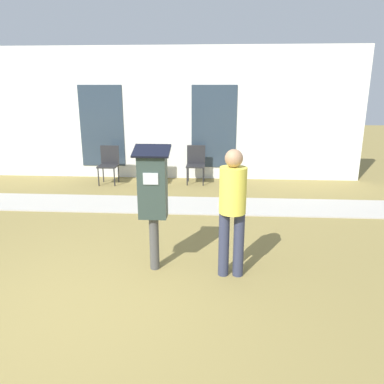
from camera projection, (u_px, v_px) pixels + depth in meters
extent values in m
plane|color=olive|center=(73.00, 310.00, 3.93)|extent=(40.00, 40.00, 0.00)
cube|color=#B7B2A8|center=(141.00, 204.00, 7.42)|extent=(12.00, 1.10, 0.02)
cube|color=white|center=(158.00, 114.00, 9.30)|extent=(10.00, 0.24, 3.20)
cube|color=#2D3D4C|center=(102.00, 126.00, 9.34)|extent=(1.10, 0.02, 2.00)
cube|color=#2D3D4C|center=(214.00, 127.00, 9.16)|extent=(1.10, 0.02, 2.00)
cylinder|color=#4C4C4C|center=(154.00, 243.00, 4.74)|extent=(0.12, 0.12, 0.70)
cube|color=#2D3D38|center=(153.00, 186.00, 4.54)|extent=(0.34, 0.22, 0.80)
cube|color=silver|center=(151.00, 179.00, 4.39)|extent=(0.18, 0.01, 0.14)
cube|color=black|center=(152.00, 151.00, 4.42)|extent=(0.44, 0.31, 0.12)
cylinder|color=#333851|center=(224.00, 244.00, 4.56)|extent=(0.13, 0.13, 0.82)
cylinder|color=#333851|center=(239.00, 245.00, 4.55)|extent=(0.13, 0.13, 0.82)
cylinder|color=#EADB4C|center=(233.00, 190.00, 4.37)|extent=(0.32, 0.32, 0.55)
sphere|color=tan|center=(234.00, 158.00, 4.27)|extent=(0.21, 0.21, 0.21)
cylinder|color=#262628|center=(98.00, 177.00, 8.77)|extent=(0.03, 0.03, 0.42)
cylinder|color=#262628|center=(114.00, 177.00, 8.75)|extent=(0.03, 0.03, 0.42)
cylinder|color=#262628|center=(103.00, 173.00, 9.14)|extent=(0.03, 0.03, 0.42)
cylinder|color=#262628|center=(119.00, 174.00, 9.11)|extent=(0.03, 0.03, 0.42)
cube|color=#262628|center=(108.00, 166.00, 8.88)|extent=(0.44, 0.44, 0.04)
cube|color=#262628|center=(110.00, 155.00, 9.01)|extent=(0.44, 0.04, 0.44)
cylinder|color=#262628|center=(142.00, 178.00, 8.68)|extent=(0.03, 0.03, 0.42)
cylinder|color=#262628|center=(158.00, 178.00, 8.66)|extent=(0.03, 0.03, 0.42)
cylinder|color=#262628|center=(145.00, 174.00, 9.04)|extent=(0.03, 0.03, 0.42)
cylinder|color=#262628|center=(161.00, 175.00, 9.02)|extent=(0.03, 0.03, 0.42)
cube|color=#262628|center=(151.00, 167.00, 8.79)|extent=(0.44, 0.44, 0.04)
cube|color=#262628|center=(152.00, 155.00, 8.92)|extent=(0.44, 0.04, 0.44)
cylinder|color=#262628|center=(187.00, 177.00, 8.81)|extent=(0.03, 0.03, 0.42)
cylinder|color=#262628|center=(203.00, 177.00, 8.79)|extent=(0.03, 0.03, 0.42)
cylinder|color=#262628|center=(188.00, 173.00, 9.18)|extent=(0.03, 0.03, 0.42)
cylinder|color=#262628|center=(204.00, 173.00, 9.15)|extent=(0.03, 0.03, 0.42)
cube|color=#262628|center=(196.00, 166.00, 8.92)|extent=(0.44, 0.44, 0.04)
cube|color=#262628|center=(196.00, 154.00, 9.05)|extent=(0.44, 0.04, 0.44)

